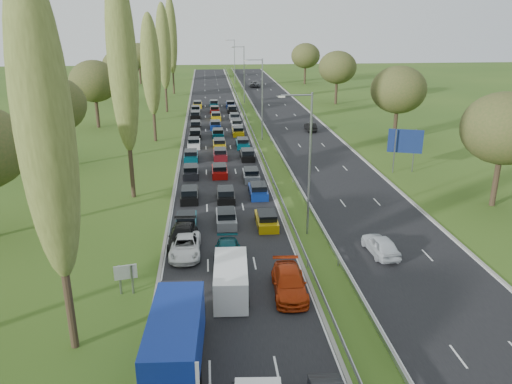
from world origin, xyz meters
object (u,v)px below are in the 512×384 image
near_car_3 (183,236)px  blue_lorry (177,337)px  white_van_rear (231,278)px  info_sign (126,275)px  near_car_2 (185,246)px  direction_sign (405,143)px

near_car_3 → blue_lorry: blue_lorry is taller
white_van_rear → info_sign: 6.94m
near_car_2 → white_van_rear: 6.90m
info_sign → direction_sign: 38.33m
info_sign → direction_sign: size_ratio=0.40×
blue_lorry → info_sign: (-3.79, 8.02, -0.60)m
blue_lorry → direction_sign: size_ratio=1.72×
near_car_2 → near_car_3: size_ratio=0.95×
info_sign → near_car_3: bearing=64.4°
blue_lorry → white_van_rear: (3.12, 7.41, -0.83)m
near_car_3 → info_sign: (-3.44, -7.19, 0.57)m
near_car_2 → blue_lorry: 13.55m
near_car_2 → info_sign: size_ratio=2.42×
near_car_3 → near_car_2: bearing=-79.0°
near_car_2 → direction_sign: direction_sign is taller
white_van_rear → direction_sign: 33.93m
white_van_rear → near_car_2: bearing=120.9°
blue_lorry → info_sign: 8.89m
near_car_3 → direction_sign: direction_sign is taller
near_car_2 → blue_lorry: (0.10, -13.50, 1.24)m
near_car_2 → direction_sign: bearing=38.8°
near_car_2 → info_sign: bearing=-123.3°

